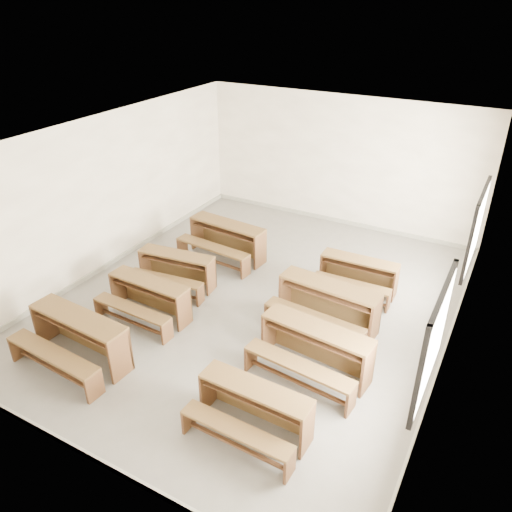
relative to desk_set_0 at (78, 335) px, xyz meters
The scene contains 9 objects.
room 3.75m from the desk_set_0, 58.03° to the left, with size 8.50×8.50×3.20m.
desk_set_0 is the anchor object (origin of this frame).
desk_set_1 1.52m from the desk_set_0, 83.08° to the left, with size 1.63×0.88×0.72m.
desk_set_2 2.60m from the desk_set_0, 90.24° to the left, with size 1.64×0.99×0.70m.
desk_set_3 4.13m from the desk_set_0, 86.91° to the left, with size 1.87×1.09×0.80m.
desk_set_4 3.18m from the desk_set_0, ahead, with size 1.61×0.86×0.71m.
desk_set_5 3.77m from the desk_set_0, 24.63° to the left, with size 1.86×1.09×0.80m.
desk_set_6 4.21m from the desk_set_0, 41.67° to the left, with size 1.88×1.08×0.81m.
desk_set_7 5.29m from the desk_set_0, 52.13° to the left, with size 1.53×0.82×0.68m.
Camera 1 is at (3.88, -7.06, 5.39)m, focal length 35.00 mm.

